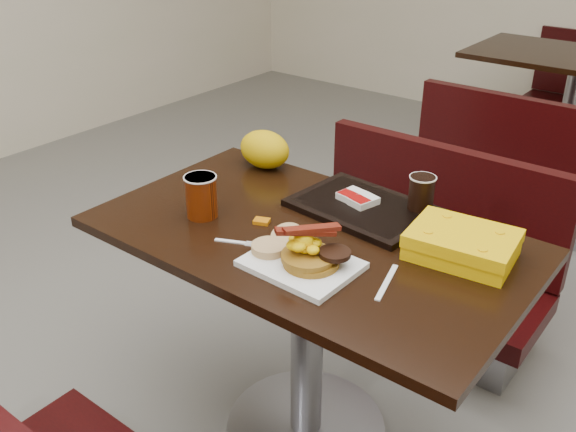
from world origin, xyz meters
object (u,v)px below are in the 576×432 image
Objects in this scene: tray at (363,208)px; coffee_cup_far at (421,193)px; platter at (301,264)px; table_near at (307,340)px; bench_near_n at (415,252)px; pancake_stack at (311,259)px; hashbrown_sleeve_left at (351,195)px; table_far at (568,120)px; clamshell at (462,244)px; knife at (387,282)px; fork at (230,241)px; bench_far_s at (526,157)px; hashbrown_sleeve_right at (364,201)px; paper_bag at (265,149)px; coffee_cup_near at (201,196)px.

tray is 4.00× the size of coffee_cup_far.
coffee_cup_far reaches higher than platter.
table_near is 0.70m from bench_near_n.
hashbrown_sleeve_left is at bearing 108.32° from pancake_stack.
pancake_stack reaches higher than bench_near_n.
table_far is at bearing 92.42° from pancake_stack.
knife is at bearing -117.91° from clamshell.
pancake_stack is at bearing -61.26° from hashbrown_sleeve_left.
bench_near_n is at bearing 57.02° from fork.
bench_far_s is 2.11m from fork.
coffee_cup_far is (-0.11, 0.38, 0.07)m from knife.
hashbrown_sleeve_right is (-0.04, 0.37, 0.02)m from platter.
bench_near_n is 0.73m from paper_bag.
coffee_cup_far is (0.14, 0.08, 0.06)m from tray.
pancake_stack is (0.12, -2.05, 0.42)m from bench_far_s.
bench_near_n is at bearing -90.00° from bench_far_s.
tray reaches higher than bench_far_s.
platter reaches higher than fork.
clamshell is (0.38, 0.14, 0.41)m from table_near.
pancake_stack reaches higher than fork.
tray reaches higher than bench_near_n.
table_far is 8.50× the size of pancake_stack.
hashbrown_sleeve_left is 0.21m from coffee_cup_far.
hashbrown_sleeve_left is (0.30, 0.33, -0.03)m from coffee_cup_near.
bench_near_n is 8.02× the size of coffee_cup_near.
bench_far_s is at bearing 93.24° from pancake_stack.
pancake_stack is at bearing -86.76° from bench_far_s.
clamshell is at bearing -77.67° from bench_far_s.
bench_far_s is at bearing 106.51° from hashbrown_sleeve_right.
platter reaches higher than knife.
tray is 0.35m from clamshell.
platter is 0.03m from pancake_stack.
coffee_cup_near is at bearing -121.26° from hashbrown_sleeve_left.
fork is 0.46× the size of clamshell.
fork is at bearing -92.83° from table_far.
tray is at bearing 77.39° from table_near.
bench_far_s is 1.74m from tray.
hashbrown_sleeve_right is at bearing 98.61° from platter.
coffee_cup_near is at bearing -102.42° from knife.
hashbrown_sleeve_right is at bearing 77.75° from table_near.
hashbrown_sleeve_left is (-0.12, 0.37, -0.00)m from pancake_stack.
platter is 0.67× the size of tray.
clamshell is 0.79m from paper_bag.
hashbrown_sleeve_left is 0.29× the size of clamshell.
tray is at bearing -52.36° from hashbrown_sleeve_right.
knife is 0.39m from hashbrown_sleeve_right.
platter is 0.39m from hashbrown_sleeve_left.
platter is 1.91× the size of pancake_stack.
knife is at bearing -73.91° from coffee_cup_far.
coffee_cup_near reaches higher than bench_far_s.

